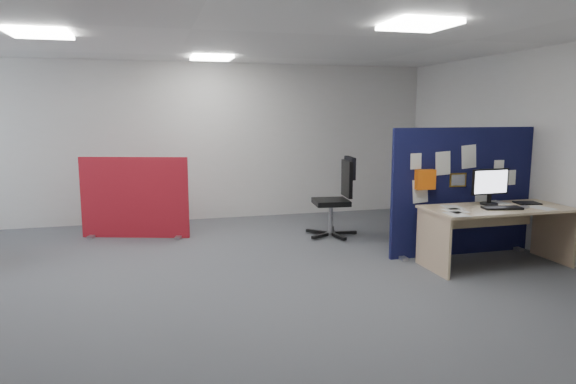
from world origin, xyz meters
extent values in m
plane|color=#505257|center=(0.00, 0.00, 0.00)|extent=(9.00, 9.00, 0.00)
cube|color=white|center=(0.00, 0.00, 2.70)|extent=(9.00, 7.00, 0.02)
cube|color=silver|center=(0.00, 3.50, 1.35)|extent=(9.00, 0.02, 2.70)
cube|color=silver|center=(0.00, -3.50, 1.35)|extent=(9.00, 0.02, 2.70)
cube|color=silver|center=(4.50, 0.00, 1.35)|extent=(0.02, 7.00, 2.70)
cube|color=white|center=(2.00, -1.00, 2.67)|extent=(0.60, 0.60, 0.04)
cube|color=white|center=(-1.50, 0.50, 2.67)|extent=(0.60, 0.60, 0.04)
cube|color=white|center=(0.50, 2.50, 2.67)|extent=(0.60, 0.60, 0.04)
cube|color=#0F1337|center=(3.48, 0.36, 0.84)|extent=(2.03, 0.06, 1.67)
cube|color=#9B9A9F|center=(2.62, 0.36, 0.02)|extent=(0.08, 0.30, 0.04)
cube|color=#9B9A9F|center=(4.34, 0.36, 0.02)|extent=(0.08, 0.30, 0.04)
cube|color=white|center=(2.77, 0.32, 1.26)|extent=(0.15, 0.01, 0.20)
cube|color=white|center=(3.15, 0.32, 1.22)|extent=(0.21, 0.01, 0.30)
cube|color=white|center=(3.52, 0.32, 1.30)|extent=(0.21, 0.01, 0.30)
cube|color=white|center=(3.99, 0.32, 1.14)|extent=(0.15, 0.01, 0.20)
cube|color=white|center=(2.84, 0.32, 0.87)|extent=(0.21, 0.01, 0.30)
cube|color=white|center=(3.76, 0.32, 0.83)|extent=(0.21, 0.01, 0.30)
cube|color=white|center=(4.18, 0.32, 1.00)|extent=(0.15, 0.01, 0.20)
cube|color=gold|center=(3.38, 0.32, 1.00)|extent=(0.24, 0.01, 0.18)
cube|color=orange|center=(2.88, 0.28, 1.03)|extent=(0.25, 0.10, 0.25)
cube|color=tan|center=(3.58, -0.22, 0.71)|extent=(1.77, 0.79, 0.03)
cube|color=tan|center=(2.73, -0.22, 0.35)|extent=(0.03, 0.72, 0.70)
cube|color=tan|center=(4.43, -0.22, 0.35)|extent=(0.03, 0.72, 0.70)
cube|color=tan|center=(3.58, 0.14, 0.55)|extent=(1.59, 0.02, 0.30)
cylinder|color=black|center=(3.60, -0.04, 0.74)|extent=(0.21, 0.21, 0.02)
cube|color=black|center=(3.60, -0.04, 0.80)|extent=(0.04, 0.03, 0.11)
cube|color=black|center=(3.60, -0.04, 1.02)|extent=(0.51, 0.06, 0.32)
cube|color=silver|center=(3.60, -0.06, 1.02)|extent=(0.47, 0.03, 0.28)
cube|color=black|center=(3.56, -0.33, 0.74)|extent=(0.48, 0.26, 0.02)
cube|color=#9B9A9F|center=(3.85, -0.37, 0.74)|extent=(0.11, 0.09, 0.03)
cube|color=black|center=(4.11, -0.11, 0.74)|extent=(0.32, 0.27, 0.01)
cube|color=#A41521|center=(-0.70, 2.41, 0.61)|extent=(1.56, 0.52, 1.21)
cube|color=#9B9A9F|center=(-1.36, 2.41, 0.02)|extent=(0.08, 0.30, 0.04)
cube|color=#9B9A9F|center=(-0.04, 2.41, 0.02)|extent=(0.08, 0.30, 0.04)
cube|color=black|center=(2.39, 1.70, 0.04)|extent=(0.33, 0.09, 0.04)
cube|color=black|center=(2.25, 1.94, 0.04)|extent=(0.18, 0.32, 0.04)
cube|color=black|center=(1.97, 1.89, 0.04)|extent=(0.28, 0.26, 0.04)
cube|color=black|center=(1.94, 1.60, 0.04)|extent=(0.31, 0.21, 0.04)
cube|color=black|center=(2.20, 1.49, 0.04)|extent=(0.12, 0.33, 0.04)
cylinder|color=#9B9A9F|center=(2.15, 1.72, 0.27)|extent=(0.07, 0.07, 0.46)
cube|color=black|center=(2.15, 1.72, 0.53)|extent=(0.56, 0.56, 0.08)
cube|color=black|center=(2.39, 1.70, 0.88)|extent=(0.10, 0.46, 0.55)
cube|color=black|center=(2.44, 1.69, 1.04)|extent=(0.11, 0.42, 0.33)
cube|color=white|center=(2.96, -0.29, 0.73)|extent=(0.23, 0.31, 0.00)
cube|color=white|center=(3.06, -0.10, 0.73)|extent=(0.25, 0.32, 0.00)
cube|color=white|center=(4.06, -0.41, 0.73)|extent=(0.27, 0.34, 0.00)
cube|color=white|center=(2.86, -0.48, 0.73)|extent=(0.23, 0.31, 0.00)
cube|color=white|center=(3.78, 0.05, 0.73)|extent=(0.23, 0.31, 0.00)
camera|label=1|loc=(-0.46, -5.45, 1.88)|focal=32.00mm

